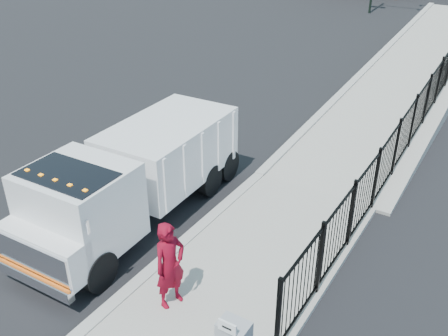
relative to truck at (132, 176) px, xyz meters
The scene contains 8 objects.
ground 2.25m from the truck, ahead, with size 120.00×120.00×0.00m, color black.
sidewalk 4.47m from the truck, 30.48° to the right, with size 3.55×12.00×0.12m, color #9E998E.
curb 3.08m from the truck, 51.02° to the right, with size 0.30×12.00×0.16m, color #ADAAA3.
ramp 16.36m from the truck, 76.25° to the left, with size 3.95×24.00×1.70m, color #9E998E.
iron_fence 12.98m from the truck, 65.88° to the left, with size 0.10×28.00×1.80m, color black.
truck is the anchor object (origin of this frame).
worker 3.50m from the truck, 36.81° to the right, with size 0.73×0.48×2.00m, color maroon.
arrow_sign 5.81m from the truck, 33.47° to the right, with size 0.35×0.04×0.22m, color white.
Camera 1 is at (6.21, -8.19, 7.76)m, focal length 40.00 mm.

